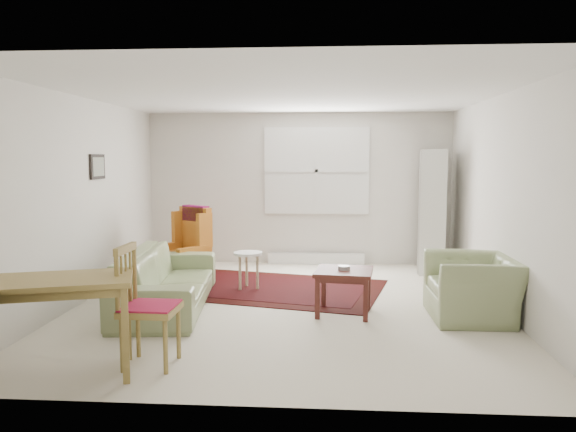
# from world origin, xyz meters

# --- Properties ---
(room) EXTENTS (5.04, 5.54, 2.51)m
(room) POSITION_xyz_m (0.02, 0.21, 1.26)
(room) COLOR beige
(room) RESTS_ON ground
(rug) EXTENTS (3.31, 2.52, 0.03)m
(rug) POSITION_xyz_m (-0.30, 0.86, 0.01)
(rug) COLOR black
(rug) RESTS_ON ground
(sofa) EXTENTS (1.12, 2.38, 0.93)m
(sofa) POSITION_xyz_m (-1.40, -0.15, 0.47)
(sofa) COLOR gray
(sofa) RESTS_ON ground
(armchair) EXTENTS (0.94, 1.07, 0.83)m
(armchair) POSITION_xyz_m (2.10, -0.37, 0.41)
(armchair) COLOR gray
(armchair) RESTS_ON ground
(wingback_chair) EXTENTS (0.88, 0.89, 1.07)m
(wingback_chair) POSITION_xyz_m (-1.61, 1.30, 0.53)
(wingback_chair) COLOR #B8681C
(wingback_chair) RESTS_ON ground
(coffee_table) EXTENTS (0.70, 0.70, 0.51)m
(coffee_table) POSITION_xyz_m (0.68, -0.31, 0.26)
(coffee_table) COLOR #481B16
(coffee_table) RESTS_ON ground
(stool) EXTENTS (0.46, 0.46, 0.51)m
(stool) POSITION_xyz_m (-0.57, 0.79, 0.26)
(stool) COLOR white
(stool) RESTS_ON ground
(cabinet) EXTENTS (0.51, 0.81, 1.89)m
(cabinet) POSITION_xyz_m (2.10, 2.17, 0.94)
(cabinet) COLOR silver
(cabinet) RESTS_ON ground
(desk) EXTENTS (1.42, 1.01, 0.81)m
(desk) POSITION_xyz_m (-1.73, -2.33, 0.41)
(desk) COLOR olive
(desk) RESTS_ON ground
(desk_chair) EXTENTS (0.47, 0.47, 1.04)m
(desk_chair) POSITION_xyz_m (-1.01, -2.01, 0.52)
(desk_chair) COLOR olive
(desk_chair) RESTS_ON ground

